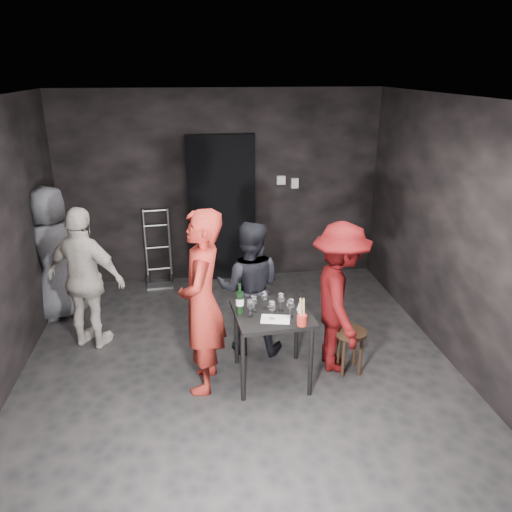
{
  "coord_description": "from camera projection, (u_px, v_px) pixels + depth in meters",
  "views": [
    {
      "loc": [
        -0.41,
        -4.42,
        2.96
      ],
      "look_at": [
        0.2,
        0.25,
        1.16
      ],
      "focal_mm": 35.0,
      "sensor_mm": 36.0,
      "label": 1
    }
  ],
  "objects": [
    {
      "name": "hand_truck",
      "position": [
        159.0,
        271.0,
        7.15
      ],
      "size": [
        0.38,
        0.32,
        1.12
      ],
      "rotation": [
        0.0,
        0.0,
        0.09
      ],
      "color": "#B2B2B7",
      "rests_on": "floor"
    },
    {
      "name": "wall_back",
      "position": [
        221.0,
        188.0,
        7.04
      ],
      "size": [
        4.5,
        0.04,
        2.7
      ],
      "primitive_type": "cube",
      "color": "black",
      "rests_on": "ground"
    },
    {
      "name": "wine_glass_b",
      "position": [
        254.0,
        303.0,
        4.77
      ],
      "size": [
        0.08,
        0.08,
        0.18
      ],
      "primitive_type": null,
      "rotation": [
        0.0,
        0.0,
        0.26
      ],
      "color": "white",
      "rests_on": "tasting_table"
    },
    {
      "name": "man_maroon",
      "position": [
        340.0,
        295.0,
        4.99
      ],
      "size": [
        0.56,
        1.09,
        1.64
      ],
      "primitive_type": "imported",
      "rotation": [
        0.0,
        0.0,
        1.5
      ],
      "color": "#4D080A",
      "rests_on": "floor"
    },
    {
      "name": "wine_glass_c",
      "position": [
        265.0,
        299.0,
        4.84
      ],
      "size": [
        0.08,
        0.08,
        0.19
      ],
      "primitive_type": null,
      "rotation": [
        0.0,
        0.0,
        -0.12
      ],
      "color": "white",
      "rests_on": "tasting_table"
    },
    {
      "name": "wine_bottle",
      "position": [
        240.0,
        302.0,
        4.73
      ],
      "size": [
        0.08,
        0.08,
        0.31
      ],
      "rotation": [
        0.0,
        0.0,
        -0.2
      ],
      "color": "black",
      "rests_on": "tasting_table"
    },
    {
      "name": "wine_glass_d",
      "position": [
        272.0,
        309.0,
        4.63
      ],
      "size": [
        0.09,
        0.09,
        0.2
      ],
      "primitive_type": null,
      "rotation": [
        0.0,
        0.0,
        -0.15
      ],
      "color": "white",
      "rests_on": "tasting_table"
    },
    {
      "name": "tasting_table",
      "position": [
        272.0,
        321.0,
        4.83
      ],
      "size": [
        0.72,
        0.72,
        0.75
      ],
      "rotation": [
        0.0,
        0.0,
        0.08
      ],
      "color": "black",
      "rests_on": "floor"
    },
    {
      "name": "wine_glass_a",
      "position": [
        251.0,
        307.0,
        4.68
      ],
      "size": [
        0.09,
        0.09,
        0.19
      ],
      "primitive_type": null,
      "rotation": [
        0.0,
        0.0,
        -0.33
      ],
      "color": "white",
      "rests_on": "tasting_table"
    },
    {
      "name": "wine_glass_e",
      "position": [
        290.0,
        308.0,
        4.66
      ],
      "size": [
        0.08,
        0.08,
        0.2
      ],
      "primitive_type": null,
      "rotation": [
        0.0,
        0.0,
        0.09
      ],
      "color": "white",
      "rests_on": "tasting_table"
    },
    {
      "name": "wine_glass_f",
      "position": [
        281.0,
        302.0,
        4.78
      ],
      "size": [
        0.09,
        0.09,
        0.2
      ],
      "primitive_type": null,
      "rotation": [
        0.0,
        0.0,
        0.33
      ],
      "color": "white",
      "rests_on": "tasting_table"
    },
    {
      "name": "reserved_card",
      "position": [
        299.0,
        308.0,
        4.77
      ],
      "size": [
        0.08,
        0.12,
        0.09
      ],
      "primitive_type": null,
      "rotation": [
        0.0,
        0.0,
        -0.06
      ],
      "color": "white",
      "rests_on": "tasting_table"
    },
    {
      "name": "tasting_mat",
      "position": [
        275.0,
        319.0,
        4.65
      ],
      "size": [
        0.3,
        0.23,
        0.0
      ],
      "primitive_type": "cube",
      "rotation": [
        0.0,
        0.0,
        -0.22
      ],
      "color": "white",
      "rests_on": "tasting_table"
    },
    {
      "name": "breadstick_cup",
      "position": [
        302.0,
        312.0,
        4.51
      ],
      "size": [
        0.09,
        0.09,
        0.28
      ],
      "rotation": [
        0.0,
        0.0,
        0.21
      ],
      "color": "#B1261D",
      "rests_on": "tasting_table"
    },
    {
      "name": "stool",
      "position": [
        350.0,
        340.0,
        5.05
      ],
      "size": [
        0.33,
        0.33,
        0.47
      ],
      "rotation": [
        0.0,
        0.0,
        -0.08
      ],
      "color": "black",
      "rests_on": "floor"
    },
    {
      "name": "wall_right",
      "position": [
        461.0,
        238.0,
        5.0
      ],
      "size": [
        0.04,
        5.0,
        2.7
      ],
      "primitive_type": "cube",
      "color": "black",
      "rests_on": "ground"
    },
    {
      "name": "wall_front",
      "position": [
        289.0,
        423.0,
        2.41
      ],
      "size": [
        4.5,
        0.04,
        2.7
      ],
      "primitive_type": "cube",
      "color": "black",
      "rests_on": "ground"
    },
    {
      "name": "floor",
      "position": [
        240.0,
        369.0,
        5.21
      ],
      "size": [
        4.5,
        5.0,
        0.02
      ],
      "primitive_type": "cube",
      "color": "black",
      "rests_on": "ground"
    },
    {
      "name": "server_red",
      "position": [
        201.0,
        285.0,
        4.58
      ],
      "size": [
        0.63,
        0.86,
        2.16
      ],
      "primitive_type": "imported",
      "rotation": [
        0.0,
        0.0,
        -1.73
      ],
      "color": "#A8271E",
      "rests_on": "floor"
    },
    {
      "name": "ceiling",
      "position": [
        236.0,
        99.0,
        4.24
      ],
      "size": [
        4.5,
        5.0,
        0.02
      ],
      "primitive_type": "cube",
      "color": "silver",
      "rests_on": "ground"
    },
    {
      "name": "bystander_grey",
      "position": [
        53.0,
        247.0,
        6.01
      ],
      "size": [
        1.03,
        0.87,
        1.85
      ],
      "primitive_type": "imported",
      "rotation": [
        0.0,
        0.0,
        3.66
      ],
      "color": "#54545B",
      "rests_on": "floor"
    },
    {
      "name": "wallbox_upper",
      "position": [
        281.0,
        180.0,
        7.06
      ],
      "size": [
        0.12,
        0.06,
        0.12
      ],
      "primitive_type": "cube",
      "color": "#B7B7B2",
      "rests_on": "wall_back"
    },
    {
      "name": "doorway",
      "position": [
        222.0,
        210.0,
        7.09
      ],
      "size": [
        0.95,
        0.1,
        2.1
      ],
      "primitive_type": "cube",
      "color": "black",
      "rests_on": "ground"
    },
    {
      "name": "woman_black",
      "position": [
        249.0,
        289.0,
        5.33
      ],
      "size": [
        0.78,
        0.53,
        1.46
      ],
      "primitive_type": "imported",
      "rotation": [
        0.0,
        0.0,
        2.93
      ],
      "color": "black",
      "rests_on": "floor"
    },
    {
      "name": "wallbox_lower",
      "position": [
        295.0,
        183.0,
        7.1
      ],
      "size": [
        0.1,
        0.06,
        0.14
      ],
      "primitive_type": "cube",
      "color": "#B7B7B2",
      "rests_on": "wall_back"
    },
    {
      "name": "bystander_cream",
      "position": [
        85.0,
        274.0,
        5.38
      ],
      "size": [
        1.11,
        0.86,
        1.72
      ],
      "primitive_type": "imported",
      "rotation": [
        0.0,
        0.0,
        2.7
      ],
      "color": "beige",
      "rests_on": "floor"
    }
  ]
}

